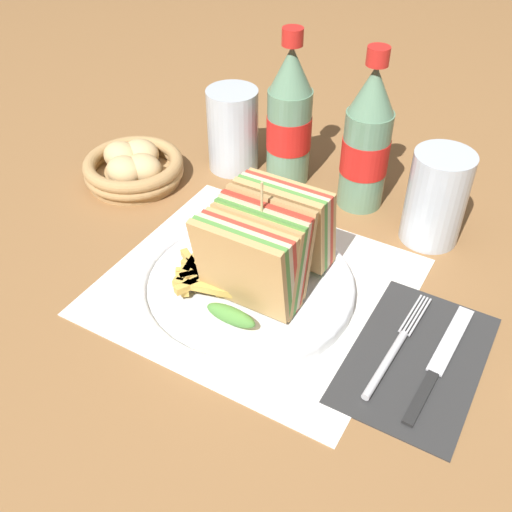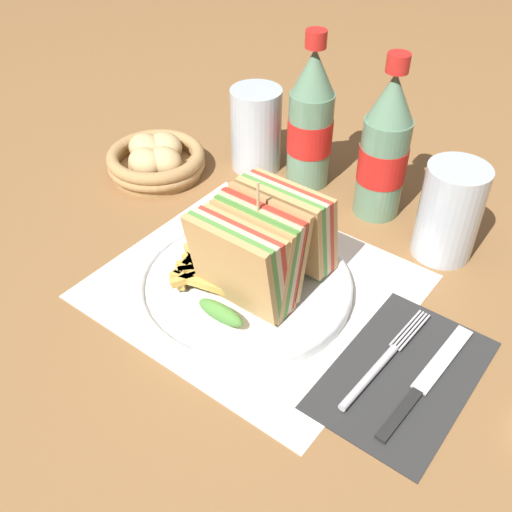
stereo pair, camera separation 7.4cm
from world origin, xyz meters
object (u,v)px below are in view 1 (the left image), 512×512
plate_main (248,283)px  glass_near (436,198)px  fork (392,353)px  glass_far (233,135)px  knife (439,363)px  club_sandwich (264,248)px  bread_basket (134,167)px  coke_bottle_near (289,119)px  coke_bottle_far (367,142)px

plate_main → glass_near: 0.28m
fork → glass_far: size_ratio=1.35×
knife → club_sandwich: bearing=-178.5°
glass_far → bread_basket: 0.16m
club_sandwich → coke_bottle_near: size_ratio=0.74×
bread_basket → glass_far: bearing=45.5°
fork → glass_near: bearing=100.7°
fork → glass_far: glass_far is taller
knife → coke_bottle_far: coke_bottle_far is taller
plate_main → bread_basket: size_ratio=1.74×
plate_main → coke_bottle_near: coke_bottle_near is taller
plate_main → fork: plate_main is taller
coke_bottle_far → glass_near: coke_bottle_far is taller
knife → bread_basket: 0.54m
fork → knife: bearing=19.5°
club_sandwich → fork: bearing=-6.4°
club_sandwich → coke_bottle_far: bearing=84.0°
fork → coke_bottle_near: size_ratio=0.75×
coke_bottle_near → glass_far: size_ratio=1.80×
fork → club_sandwich: bearing=176.3°
plate_main → glass_far: (-0.17, 0.24, 0.05)m
knife → glass_far: (-0.41, 0.24, 0.05)m
coke_bottle_near → glass_far: coke_bottle_near is taller
knife → bread_basket: bearing=168.9°
fork → glass_near: 0.24m
plate_main → club_sandwich: club_sandwich is taller
knife → plate_main: bearing=-177.8°
fork → glass_near: glass_near is taller
fork → knife: (0.05, 0.01, -0.00)m
coke_bottle_far → glass_near: 0.12m
plate_main → knife: bearing=-0.6°
club_sandwich → fork: 0.19m
plate_main → fork: (0.20, -0.02, -0.00)m
glass_far → plate_main: bearing=-55.0°
fork → bread_basket: (-0.48, 0.14, 0.02)m
coke_bottle_near → bread_basket: bearing=-148.1°
glass_near → bread_basket: glass_near is taller
fork → coke_bottle_far: bearing=122.0°
coke_bottle_near → knife: bearing=-38.5°
coke_bottle_far → glass_far: 0.22m
fork → bread_basket: bread_basket is taller
coke_bottle_far → bread_basket: (-0.33, -0.12, -0.08)m
coke_bottle_near → glass_near: (0.24, -0.04, -0.04)m
fork → glass_far: bearing=147.4°
knife → glass_near: 0.24m
coke_bottle_near → glass_near: 0.25m
coke_bottle_far → glass_near: bearing=-14.9°
club_sandwich → bread_basket: size_ratio=1.12×
knife → bread_basket: bread_basket is taller
glass_near → coke_bottle_near: bearing=171.3°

